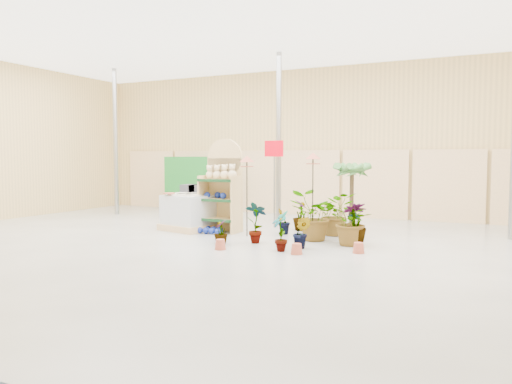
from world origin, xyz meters
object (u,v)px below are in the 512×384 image
at_px(pallet_stack, 189,212).
at_px(potted_plant_2, 313,216).
at_px(display_shelf, 223,189).
at_px(bird_table_front, 247,162).

relative_size(pallet_stack, potted_plant_2, 1.33).
distance_m(display_shelf, bird_table_front, 1.19).
height_order(display_shelf, potted_plant_2, display_shelf).
bearing_deg(pallet_stack, display_shelf, 28.09).
xyz_separation_m(display_shelf, bird_table_front, (0.87, -0.46, 0.67)).
distance_m(display_shelf, pallet_stack, 1.05).
height_order(pallet_stack, bird_table_front, bird_table_front).
bearing_deg(bird_table_front, pallet_stack, 171.85).
bearing_deg(display_shelf, pallet_stack, -167.16).
height_order(display_shelf, bird_table_front, display_shelf).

